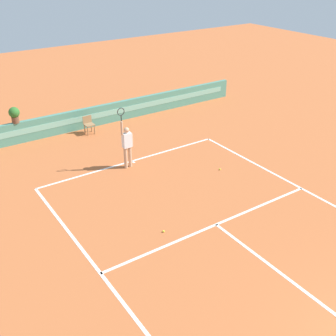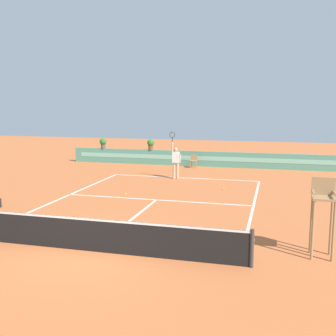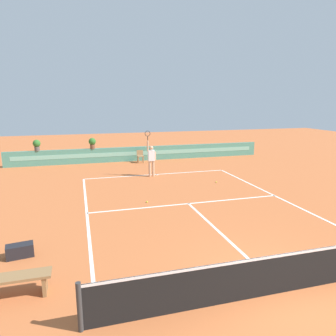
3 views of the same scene
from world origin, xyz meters
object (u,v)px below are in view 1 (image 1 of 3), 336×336
object	(u,v)px
tennis_player	(127,144)
potted_plant_left	(14,114)
tennis_ball_mid_court	(164,231)
ball_kid_chair	(89,124)
tennis_ball_near_baseline	(220,169)

from	to	relation	value
tennis_player	potted_plant_left	bearing A→B (deg)	121.29
tennis_ball_mid_court	potted_plant_left	world-z (taller)	potted_plant_left
ball_kid_chair	tennis_player	xyz separation A→B (m)	(-0.18, -4.15, 0.57)
ball_kid_chair	tennis_ball_mid_court	world-z (taller)	ball_kid_chair
ball_kid_chair	potted_plant_left	world-z (taller)	potted_plant_left
tennis_ball_mid_court	potted_plant_left	size ratio (longest dim) A/B	0.09
ball_kid_chair	potted_plant_left	distance (m)	3.36
potted_plant_left	tennis_player	bearing A→B (deg)	-58.71
ball_kid_chair	tennis_player	distance (m)	4.20
ball_kid_chair	tennis_ball_mid_court	distance (m)	8.77
tennis_ball_mid_court	potted_plant_left	xyz separation A→B (m)	(-1.73, 9.38, 1.38)
tennis_player	potted_plant_left	world-z (taller)	tennis_player
tennis_player	potted_plant_left	size ratio (longest dim) A/B	3.57
tennis_player	tennis_ball_mid_court	size ratio (longest dim) A/B	38.01
tennis_ball_near_baseline	tennis_ball_mid_court	distance (m)	4.73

